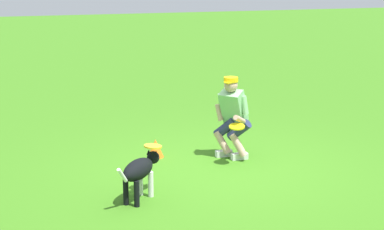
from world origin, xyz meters
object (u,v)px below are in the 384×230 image
person (232,115)px  training_cone (156,148)px  dog (140,170)px  frisbee_held (237,127)px  frisbee_flying (153,146)px

person → training_cone: bearing=-60.3°
dog → training_cone: dog is taller
training_cone → frisbee_held: bearing=143.2°
dog → training_cone: bearing=21.4°
training_cone → dog: bearing=69.3°
person → frisbee_held: 0.40m
frisbee_held → training_cone: size_ratio=0.81×
frisbee_held → training_cone: 1.39m
frisbee_held → frisbee_flying: bearing=25.3°
person → training_cone: person is taller
frisbee_held → training_cone: bearing=-36.8°
person → frisbee_held: person is taller
dog → training_cone: 1.80m
frisbee_held → dog: bearing=27.6°
dog → frisbee_flying: bearing=-7.4°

